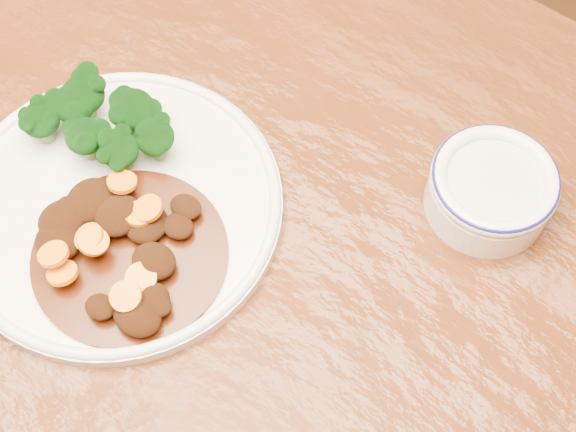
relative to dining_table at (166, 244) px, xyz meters
The scene contains 6 objects.
ground 0.67m from the dining_table, behind, with size 4.00×4.00×0.00m, color #4E2C13.
dining_table is the anchor object (origin of this frame).
dinner_plate 0.10m from the dining_table, 140.64° to the right, with size 0.31×0.31×0.02m.
broccoli_florets 0.15m from the dining_table, 158.06° to the left, with size 0.14×0.09×0.05m.
mince_stew 0.12m from the dining_table, 83.06° to the right, with size 0.18×0.18×0.03m.
dip_bowl 0.33m from the dining_table, 31.45° to the left, with size 0.12×0.12×0.05m.
Camera 1 is at (0.30, -0.25, 1.41)m, focal length 50.00 mm.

